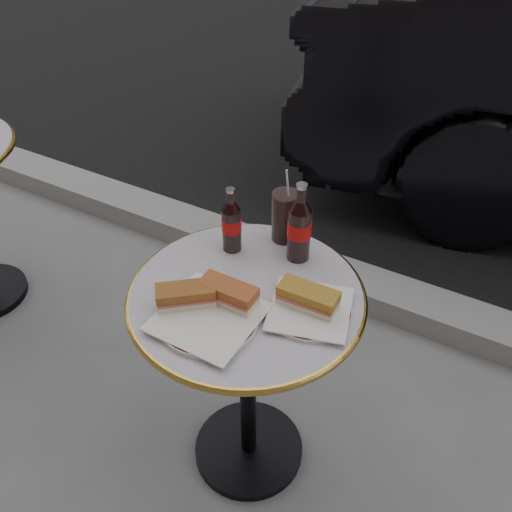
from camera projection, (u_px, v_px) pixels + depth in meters
The scene contains 11 objects.
ground at pixel (249, 451), 1.93m from camera, with size 80.00×80.00×0.00m, color slate.
curb at pixel (350, 284), 2.51m from camera, with size 40.00×0.20×0.12m, color gray.
bistro_table at pixel (248, 383), 1.70m from camera, with size 0.62×0.62×0.73m, color #BAB2C4, non-canonical shape.
plate_left at pixel (209, 319), 1.38m from camera, with size 0.25×0.25×0.01m, color silver.
plate_right at pixel (310, 311), 1.41m from camera, with size 0.21×0.21×0.01m, color silver.
sandwich_left_a at pixel (186, 296), 1.40m from camera, with size 0.14×0.07×0.05m, color brown.
sandwich_left_b at pixel (228, 294), 1.41m from camera, with size 0.15×0.07×0.05m, color #A5522A.
sandwich_right at pixel (308, 298), 1.40m from camera, with size 0.15×0.07×0.05m, color #A7762A.
cola_bottle_left at pixel (231, 220), 1.55m from camera, with size 0.06×0.06×0.20m, color black, non-canonical shape.
cola_bottle_right at pixel (300, 222), 1.50m from camera, with size 0.07×0.07×0.24m, color black, non-canonical shape.
cola_glass at pixel (285, 216), 1.60m from camera, with size 0.08×0.08×0.15m, color black.
Camera 1 is at (0.54, -0.92, 1.74)m, focal length 40.00 mm.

